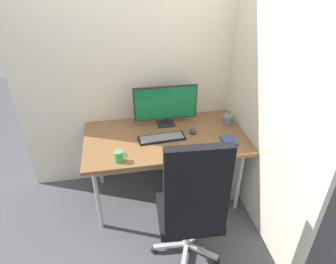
{
  "coord_description": "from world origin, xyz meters",
  "views": [
    {
      "loc": [
        -0.4,
        -2.33,
        2.24
      ],
      "look_at": [
        0.01,
        -0.08,
        0.83
      ],
      "focal_mm": 31.6,
      "sensor_mm": 36.0,
      "label": 1
    }
  ],
  "objects_px": {
    "filing_cabinet": "(208,165)",
    "monitor": "(166,104)",
    "pen_holder": "(227,120)",
    "office_chair": "(192,205)",
    "mouse": "(193,131)",
    "notebook": "(229,141)",
    "keyboard": "(162,138)",
    "coffee_mug": "(119,156)"
  },
  "relations": [
    {
      "from": "filing_cabinet",
      "to": "monitor",
      "type": "relative_size",
      "value": 1.0
    },
    {
      "from": "monitor",
      "to": "pen_holder",
      "type": "distance_m",
      "value": 0.65
    },
    {
      "from": "office_chair",
      "to": "monitor",
      "type": "height_order",
      "value": "office_chair"
    },
    {
      "from": "mouse",
      "to": "notebook",
      "type": "xyz_separation_m",
      "value": [
        0.29,
        -0.21,
        -0.01
      ]
    },
    {
      "from": "filing_cabinet",
      "to": "keyboard",
      "type": "bearing_deg",
      "value": -173.5
    },
    {
      "from": "office_chair",
      "to": "notebook",
      "type": "height_order",
      "value": "office_chair"
    },
    {
      "from": "office_chair",
      "to": "filing_cabinet",
      "type": "xyz_separation_m",
      "value": [
        0.4,
        0.86,
        -0.34
      ]
    },
    {
      "from": "coffee_mug",
      "to": "filing_cabinet",
      "type": "bearing_deg",
      "value": 20.25
    },
    {
      "from": "filing_cabinet",
      "to": "keyboard",
      "type": "relative_size",
      "value": 1.41
    },
    {
      "from": "monitor",
      "to": "coffee_mug",
      "type": "relative_size",
      "value": 5.77
    },
    {
      "from": "office_chair",
      "to": "pen_holder",
      "type": "height_order",
      "value": "office_chair"
    },
    {
      "from": "notebook",
      "to": "coffee_mug",
      "type": "xyz_separation_m",
      "value": [
        -1.01,
        -0.11,
        0.04
      ]
    },
    {
      "from": "mouse",
      "to": "pen_holder",
      "type": "relative_size",
      "value": 0.53
    },
    {
      "from": "pen_holder",
      "to": "coffee_mug",
      "type": "relative_size",
      "value": 1.52
    },
    {
      "from": "mouse",
      "to": "notebook",
      "type": "bearing_deg",
      "value": -36.59
    },
    {
      "from": "filing_cabinet",
      "to": "pen_holder",
      "type": "distance_m",
      "value": 0.52
    },
    {
      "from": "office_chair",
      "to": "keyboard",
      "type": "height_order",
      "value": "office_chair"
    },
    {
      "from": "mouse",
      "to": "pen_holder",
      "type": "height_order",
      "value": "pen_holder"
    },
    {
      "from": "filing_cabinet",
      "to": "mouse",
      "type": "relative_size",
      "value": 7.18
    },
    {
      "from": "monitor",
      "to": "pen_holder",
      "type": "relative_size",
      "value": 3.79
    },
    {
      "from": "office_chair",
      "to": "coffee_mug",
      "type": "relative_size",
      "value": 11.46
    },
    {
      "from": "filing_cabinet",
      "to": "coffee_mug",
      "type": "xyz_separation_m",
      "value": [
        -0.9,
        -0.33,
        0.47
      ]
    },
    {
      "from": "filing_cabinet",
      "to": "mouse",
      "type": "bearing_deg",
      "value": -177.96
    },
    {
      "from": "keyboard",
      "to": "office_chair",
      "type": "bearing_deg",
      "value": -83.38
    },
    {
      "from": "monitor",
      "to": "keyboard",
      "type": "xyz_separation_m",
      "value": [
        -0.09,
        -0.27,
        -0.22
      ]
    },
    {
      "from": "keyboard",
      "to": "pen_holder",
      "type": "height_order",
      "value": "pen_holder"
    },
    {
      "from": "keyboard",
      "to": "pen_holder",
      "type": "relative_size",
      "value": 2.69
    },
    {
      "from": "keyboard",
      "to": "coffee_mug",
      "type": "xyz_separation_m",
      "value": [
        -0.41,
        -0.28,
        0.04
      ]
    },
    {
      "from": "keyboard",
      "to": "mouse",
      "type": "bearing_deg",
      "value": 9.12
    },
    {
      "from": "monitor",
      "to": "pen_holder",
      "type": "bearing_deg",
      "value": -10.71
    },
    {
      "from": "keyboard",
      "to": "mouse",
      "type": "height_order",
      "value": "mouse"
    },
    {
      "from": "mouse",
      "to": "keyboard",
      "type": "bearing_deg",
      "value": -171.57
    },
    {
      "from": "notebook",
      "to": "coffee_mug",
      "type": "bearing_deg",
      "value": -176.45
    },
    {
      "from": "office_chair",
      "to": "mouse",
      "type": "height_order",
      "value": "office_chair"
    },
    {
      "from": "mouse",
      "to": "pen_holder",
      "type": "bearing_deg",
      "value": 14.41
    },
    {
      "from": "mouse",
      "to": "notebook",
      "type": "distance_m",
      "value": 0.36
    },
    {
      "from": "coffee_mug",
      "to": "office_chair",
      "type": "bearing_deg",
      "value": -46.29
    },
    {
      "from": "office_chair",
      "to": "pen_holder",
      "type": "xyz_separation_m",
      "value": [
        0.6,
        0.95,
        0.13
      ]
    },
    {
      "from": "office_chair",
      "to": "filing_cabinet",
      "type": "bearing_deg",
      "value": 64.82
    },
    {
      "from": "monitor",
      "to": "mouse",
      "type": "xyz_separation_m",
      "value": [
        0.23,
        -0.22,
        -0.2
      ]
    },
    {
      "from": "mouse",
      "to": "coffee_mug",
      "type": "xyz_separation_m",
      "value": [
        -0.72,
        -0.33,
        0.03
      ]
    },
    {
      "from": "keyboard",
      "to": "pen_holder",
      "type": "bearing_deg",
      "value": 12.48
    }
  ]
}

